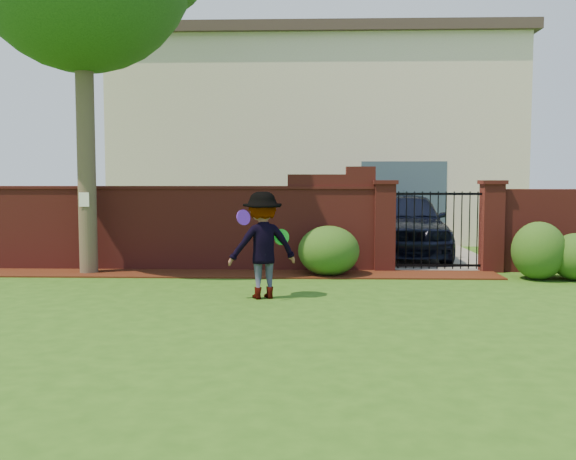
{
  "coord_description": "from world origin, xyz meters",
  "views": [
    {
      "loc": [
        0.87,
        -9.53,
        1.91
      ],
      "look_at": [
        0.49,
        1.4,
        1.05
      ],
      "focal_mm": 40.75,
      "sensor_mm": 36.0,
      "label": 1
    }
  ],
  "objects_px": {
    "car": "(404,224)",
    "frisbee_purple": "(243,217)",
    "man": "(263,245)",
    "frisbee_green": "(281,237)"
  },
  "relations": [
    {
      "from": "car",
      "to": "frisbee_green",
      "type": "distance_m",
      "value": 6.19
    },
    {
      "from": "car",
      "to": "frisbee_green",
      "type": "height_order",
      "value": "car"
    },
    {
      "from": "man",
      "to": "frisbee_purple",
      "type": "height_order",
      "value": "man"
    },
    {
      "from": "frisbee_purple",
      "to": "frisbee_green",
      "type": "relative_size",
      "value": 0.94
    },
    {
      "from": "man",
      "to": "frisbee_green",
      "type": "distance_m",
      "value": 0.33
    },
    {
      "from": "car",
      "to": "frisbee_green",
      "type": "relative_size",
      "value": 18.56
    },
    {
      "from": "frisbee_purple",
      "to": "frisbee_green",
      "type": "distance_m",
      "value": 0.8
    },
    {
      "from": "car",
      "to": "frisbee_purple",
      "type": "distance_m",
      "value": 6.88
    },
    {
      "from": "frisbee_green",
      "to": "car",
      "type": "bearing_deg",
      "value": 63.6
    },
    {
      "from": "car",
      "to": "man",
      "type": "distance_m",
      "value": 6.39
    }
  ]
}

